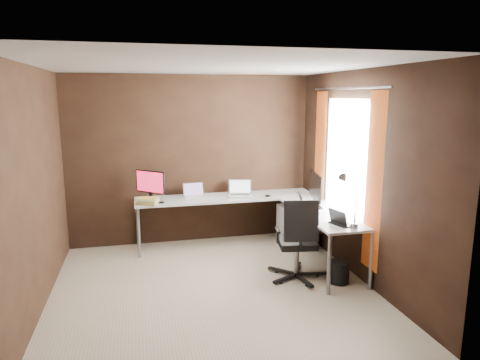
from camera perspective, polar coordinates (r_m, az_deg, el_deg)
The scene contains 15 objects.
room at distance 4.80m, azimuth 0.07°, elevation 0.19°, with size 3.60×3.60×2.50m.
desk at distance 5.98m, azimuth 2.56°, elevation -3.50°, with size 2.65×2.25×0.73m.
drawer_pedestal at distance 6.36m, azimuth 7.36°, elevation -6.21°, with size 0.42×0.50×0.60m, color silver.
monitor_left at distance 6.16m, azimuth -11.86°, elevation -0.50°, with size 0.38×0.35×0.43m.
monitor_right at distance 5.72m, azimuth 10.02°, elevation -1.04°, with size 0.18×0.57×0.47m.
laptop_white at distance 6.31m, azimuth -6.16°, elevation -1.88°, with size 0.31×0.23×0.20m.
laptop_silver at distance 6.37m, azimuth -0.01°, elevation -1.63°, with size 0.39×0.32×0.23m.
laptop_black_big at distance 5.62m, azimuth 8.75°, elevation -3.52°, with size 0.31×0.38×0.22m.
laptop_black_small at distance 5.08m, azimuth 13.24°, elevation -5.37°, with size 0.26×0.31×0.18m.
book_stack at distance 6.00m, azimuth -12.15°, elevation -2.76°, with size 0.34×0.32×0.09m.
mouse_left at distance 6.00m, azimuth -10.43°, elevation -2.96°, with size 0.08×0.05×0.03m, color black.
mouse_corner at distance 6.30m, azimuth 3.72°, elevation -2.11°, with size 0.08×0.05×0.03m, color black.
desk_lamp at distance 4.91m, azimuth 14.17°, elevation -1.79°, with size 0.20×0.23×0.62m.
office_chair at distance 5.29m, azimuth 7.64°, elevation -9.92°, with size 0.57×0.58×1.02m.
wastebasket at distance 5.33m, azimuth 13.10°, elevation -11.84°, with size 0.23×0.23×0.27m, color black.
Camera 1 is at (-0.76, -4.52, 2.19)m, focal length 32.00 mm.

